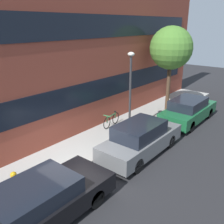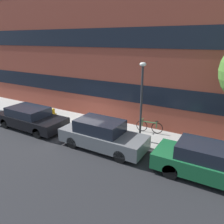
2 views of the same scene
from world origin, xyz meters
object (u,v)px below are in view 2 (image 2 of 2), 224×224
Objects in this scene: parked_car_green at (211,163)px; lamp_post at (142,93)px; fire_hydrant at (54,113)px; bicycle at (149,126)px; parked_car_grey at (102,135)px; parked_car_black at (30,118)px.

lamp_post is at bearing 156.45° from parked_car_green.
fire_hydrant is 0.48× the size of bicycle.
parked_car_black is at bearing -180.00° from parked_car_grey.
fire_hydrant is (-9.87, 1.69, -0.22)m from parked_car_green.
bicycle reaches higher than fire_hydrant.
fire_hydrant is at bearing 170.25° from parked_car_green.
lamp_post is (-0.04, -1.23, 2.16)m from bicycle.
lamp_post is at bearing 13.58° from parked_car_black.
parked_car_green is at bearing -0.00° from parked_car_grey.
parked_car_green is at bearing -23.55° from lamp_post.
parked_car_grey is at bearing 180.00° from parked_car_green.
parked_car_grey is at bearing 0.00° from parked_car_black.
fire_hydrant is at bearing 2.38° from bicycle.
parked_car_green is 4.52m from bicycle.
fire_hydrant is 6.64m from lamp_post.
parked_car_grey is at bearing -18.97° from fire_hydrant.
lamp_post is at bearing 80.40° from bicycle.
lamp_post is at bearing 49.48° from parked_car_grey.
bicycle is at bearing 87.90° from lamp_post.
parked_car_grey is (5.15, 0.00, 0.06)m from parked_car_black.
parked_car_green is 6.04× the size of fire_hydrant.
parked_car_grey reaches higher than bicycle.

